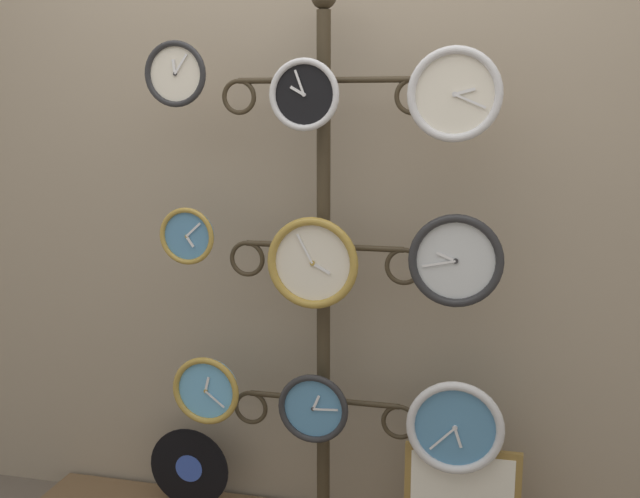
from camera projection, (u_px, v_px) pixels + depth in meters
name	position (u px, v px, depth m)	size (l,w,h in m)	color
shop_wall	(334.00, 147.00, 2.61)	(4.40, 0.04, 2.80)	gray
display_stand	(323.00, 334.00, 2.57)	(0.70, 0.34, 1.92)	#382D1E
clock_top_left	(176.00, 74.00, 2.42)	(0.21, 0.04, 0.21)	silver
clock_top_center	(305.00, 95.00, 2.32)	(0.22, 0.04, 0.22)	black
clock_top_right	(455.00, 94.00, 2.22)	(0.28, 0.04, 0.28)	silver
clock_middle_left	(188.00, 236.00, 2.51)	(0.19, 0.04, 0.19)	#4C84B2
clock_middle_center	(313.00, 263.00, 2.45)	(0.31, 0.04, 0.31)	silver
clock_middle_right	(456.00, 261.00, 2.33)	(0.30, 0.04, 0.30)	silver
clock_bottom_left	(206.00, 390.00, 2.60)	(0.24, 0.04, 0.24)	#60A8DB
clock_bottom_center	(314.00, 408.00, 2.52)	(0.24, 0.04, 0.24)	#4C84B2
clock_bottom_right	(455.00, 427.00, 2.41)	(0.32, 0.04, 0.32)	#4C84B2
vinyl_record	(189.00, 468.00, 2.78)	(0.31, 0.01, 0.31)	black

